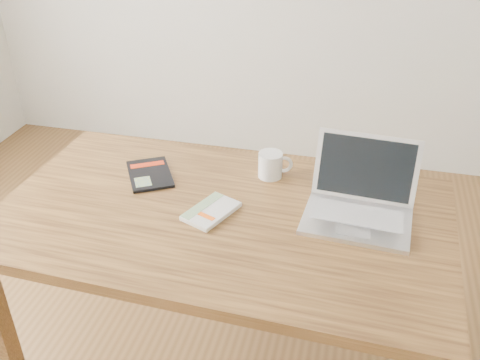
% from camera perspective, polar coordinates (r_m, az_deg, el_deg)
% --- Properties ---
extents(room, '(4.04, 4.04, 2.70)m').
position_cam_1_polar(room, '(1.44, -10.61, 13.97)').
color(room, brown).
rests_on(room, ground).
extents(desk, '(1.54, 0.92, 0.75)m').
position_cam_1_polar(desk, '(1.84, -1.97, -5.80)').
color(desk, brown).
rests_on(desk, ground).
extents(white_guidebook, '(0.18, 0.22, 0.02)m').
position_cam_1_polar(white_guidebook, '(1.79, -3.10, -3.35)').
color(white_guidebook, silver).
rests_on(white_guidebook, desk).
extents(black_guidebook, '(0.24, 0.27, 0.01)m').
position_cam_1_polar(black_guidebook, '(2.02, -9.61, 0.64)').
color(black_guidebook, black).
rests_on(black_guidebook, desk).
extents(laptop, '(0.36, 0.33, 0.23)m').
position_cam_1_polar(laptop, '(1.80, 12.66, -2.26)').
color(laptop, silver).
rests_on(laptop, desk).
extents(coffee_mug, '(0.13, 0.09, 0.10)m').
position_cam_1_polar(coffee_mug, '(1.97, 3.35, 1.67)').
color(coffee_mug, white).
rests_on(coffee_mug, desk).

